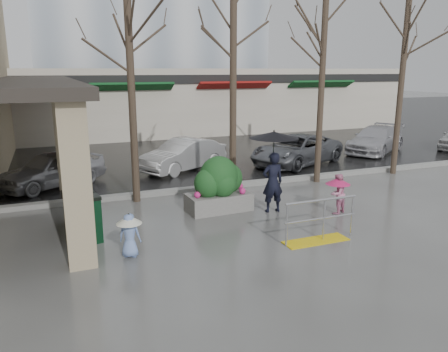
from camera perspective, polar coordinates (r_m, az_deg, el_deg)
ground at (r=11.00m, az=2.69°, el=-7.25°), size 120.00×120.00×0.00m
street_asphalt at (r=31.87m, az=-14.00°, el=6.24°), size 120.00×36.00×0.01m
curb at (r=14.53m, az=-3.85°, el=-1.71°), size 120.00×0.30×0.15m
canopy_slab at (r=17.34m, az=-24.02°, el=11.55°), size 2.80×18.00×0.25m
pillar_front at (r=9.11m, az=-18.72°, el=-0.90°), size 0.55×0.55×3.50m
pillar_back at (r=15.49m, az=-20.23°, el=4.77°), size 0.55×0.55×3.50m
storefront_row at (r=28.08m, az=-8.94°, el=9.64°), size 34.00×6.74×4.00m
handrail at (r=10.52m, az=12.27°, el=-6.37°), size 1.90×0.50×1.03m
tree_west at (r=13.18m, az=-12.38°, el=18.43°), size 3.20×3.20×6.80m
tree_midwest at (r=14.11m, az=1.24°, el=19.00°), size 3.20×3.20×7.00m
tree_mideast at (r=15.66m, az=12.92°, el=16.78°), size 3.20×3.20×6.50m
tree_east at (r=17.90m, az=22.73°, el=17.36°), size 3.20×3.20×7.20m
woman at (r=12.18m, az=6.44°, el=1.83°), size 1.37×1.37×2.33m
child_pink at (r=12.56m, az=14.61°, el=-1.86°), size 0.69×0.69×1.14m
child_blue at (r=9.60m, az=-12.24°, el=-7.01°), size 0.56×0.56×0.98m
planter at (r=12.38m, az=-0.68°, el=-1.15°), size 1.86×1.07×1.58m
news_boxes at (r=11.35m, az=-18.07°, el=-4.28°), size 0.80×2.05×1.12m
car_a at (r=16.08m, az=-21.49°, el=0.90°), size 3.92×3.25×1.26m
car_b at (r=17.47m, az=-5.33°, el=2.76°), size 4.00×2.99×1.26m
car_c at (r=18.78m, az=9.46°, el=3.40°), size 4.99×3.73×1.26m
car_d at (r=22.57m, az=19.20°, el=4.54°), size 4.63×3.76×1.26m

